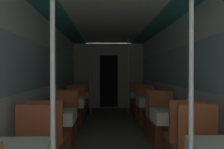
# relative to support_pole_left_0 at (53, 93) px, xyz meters

# --- Properties ---
(wall_left) EXTENTS (0.05, 10.32, 2.29)m
(wall_left) POSITION_rel_support_pole_left_0_xyz_m (-0.70, 2.80, 0.04)
(wall_left) COLOR silver
(wall_left) RESTS_ON ground_plane
(wall_right) EXTENTS (0.05, 10.32, 2.29)m
(wall_right) POSITION_rel_support_pole_left_0_xyz_m (1.81, 2.80, 0.04)
(wall_right) COLOR silver
(wall_right) RESTS_ON ground_plane
(ceiling_panel) EXTENTS (2.51, 10.32, 0.07)m
(ceiling_panel) POSITION_rel_support_pole_left_0_xyz_m (0.56, 2.80, 1.19)
(ceiling_panel) COLOR silver
(ceiling_panel) RESTS_ON wall_left
(bulkhead_far) EXTENTS (2.46, 0.09, 2.29)m
(bulkhead_far) POSITION_rel_support_pole_left_0_xyz_m (0.56, 6.90, -0.01)
(bulkhead_far) COLOR #A8A8A3
(bulkhead_far) RESTS_ON ground_plane
(support_pole_left_0) EXTENTS (0.04, 0.04, 2.29)m
(support_pole_left_0) POSITION_rel_support_pole_left_0_xyz_m (0.00, 0.00, 0.00)
(support_pole_left_0) COLOR silver
(support_pole_left_0) RESTS_ON ground_plane
(dining_table_left_1) EXTENTS (0.58, 0.58, 0.72)m
(dining_table_left_1) POSITION_rel_support_pole_left_0_xyz_m (-0.33, 1.81, -0.56)
(dining_table_left_1) COLOR #4C4C51
(dining_table_left_1) RESTS_ON ground_plane
(chair_left_far_1) EXTENTS (0.45, 0.45, 0.95)m
(chair_left_far_1) POSITION_rel_support_pole_left_0_xyz_m (-0.33, 2.35, -0.85)
(chair_left_far_1) COLOR brown
(chair_left_far_1) RESTS_ON ground_plane
(dining_table_left_2) EXTENTS (0.58, 0.58, 0.72)m
(dining_table_left_2) POSITION_rel_support_pole_left_0_xyz_m (-0.33, 3.61, -0.56)
(dining_table_left_2) COLOR #4C4C51
(dining_table_left_2) RESTS_ON ground_plane
(chair_left_near_2) EXTENTS (0.45, 0.45, 0.95)m
(chair_left_near_2) POSITION_rel_support_pole_left_0_xyz_m (-0.33, 3.07, -0.85)
(chair_left_near_2) COLOR brown
(chair_left_near_2) RESTS_ON ground_plane
(chair_left_far_2) EXTENTS (0.45, 0.45, 0.95)m
(chair_left_far_2) POSITION_rel_support_pole_left_0_xyz_m (-0.33, 4.16, -0.85)
(chair_left_far_2) COLOR brown
(chair_left_far_2) RESTS_ON ground_plane
(dining_table_left_3) EXTENTS (0.58, 0.58, 0.72)m
(dining_table_left_3) POSITION_rel_support_pole_left_0_xyz_m (-0.33, 5.42, -0.56)
(dining_table_left_3) COLOR #4C4C51
(dining_table_left_3) RESTS_ON ground_plane
(chair_left_near_3) EXTENTS (0.45, 0.45, 0.95)m
(chair_left_near_3) POSITION_rel_support_pole_left_0_xyz_m (-0.33, 4.88, -0.85)
(chair_left_near_3) COLOR brown
(chair_left_near_3) RESTS_ON ground_plane
(chair_left_far_3) EXTENTS (0.45, 0.45, 0.95)m
(chair_left_far_3) POSITION_rel_support_pole_left_0_xyz_m (-0.33, 5.96, -0.85)
(chair_left_far_3) COLOR brown
(chair_left_far_3) RESTS_ON ground_plane
(support_pole_left_3) EXTENTS (0.04, 0.04, 2.29)m
(support_pole_left_3) POSITION_rel_support_pole_left_0_xyz_m (0.00, 5.42, 0.00)
(support_pole_left_3) COLOR silver
(support_pole_left_3) RESTS_ON ground_plane
(support_pole_right_0) EXTENTS (0.04, 0.04, 2.29)m
(support_pole_right_0) POSITION_rel_support_pole_left_0_xyz_m (1.12, 0.00, 0.00)
(support_pole_right_0) COLOR silver
(support_pole_right_0) RESTS_ON ground_plane
(dining_table_right_1) EXTENTS (0.58, 0.58, 0.72)m
(dining_table_right_1) POSITION_rel_support_pole_left_0_xyz_m (1.45, 1.81, -0.56)
(dining_table_right_1) COLOR #4C4C51
(dining_table_right_1) RESTS_ON ground_plane
(chair_right_near_1) EXTENTS (0.45, 0.45, 0.95)m
(chair_right_near_1) POSITION_rel_support_pole_left_0_xyz_m (1.45, 1.26, -0.85)
(chair_right_near_1) COLOR brown
(chair_right_near_1) RESTS_ON ground_plane
(chair_right_far_1) EXTENTS (0.45, 0.45, 0.95)m
(chair_right_far_1) POSITION_rel_support_pole_left_0_xyz_m (1.45, 2.35, -0.85)
(chair_right_far_1) COLOR brown
(chair_right_far_1) RESTS_ON ground_plane
(dining_table_right_2) EXTENTS (0.58, 0.58, 0.72)m
(dining_table_right_2) POSITION_rel_support_pole_left_0_xyz_m (1.45, 3.61, -0.56)
(dining_table_right_2) COLOR #4C4C51
(dining_table_right_2) RESTS_ON ground_plane
(chair_right_near_2) EXTENTS (0.45, 0.45, 0.95)m
(chair_right_near_2) POSITION_rel_support_pole_left_0_xyz_m (1.45, 3.07, -0.85)
(chair_right_near_2) COLOR brown
(chair_right_near_2) RESTS_ON ground_plane
(chair_right_far_2) EXTENTS (0.45, 0.45, 0.95)m
(chair_right_far_2) POSITION_rel_support_pole_left_0_xyz_m (1.45, 4.16, -0.85)
(chair_right_far_2) COLOR brown
(chair_right_far_2) RESTS_ON ground_plane
(dining_table_right_3) EXTENTS (0.58, 0.58, 0.72)m
(dining_table_right_3) POSITION_rel_support_pole_left_0_xyz_m (1.45, 5.42, -0.56)
(dining_table_right_3) COLOR #4C4C51
(dining_table_right_3) RESTS_ON ground_plane
(chair_right_near_3) EXTENTS (0.45, 0.45, 0.95)m
(chair_right_near_3) POSITION_rel_support_pole_left_0_xyz_m (1.45, 4.88, -0.85)
(chair_right_near_3) COLOR brown
(chair_right_near_3) RESTS_ON ground_plane
(chair_right_far_3) EXTENTS (0.45, 0.45, 0.95)m
(chair_right_far_3) POSITION_rel_support_pole_left_0_xyz_m (1.45, 5.96, -0.85)
(chair_right_far_3) COLOR brown
(chair_right_far_3) RESTS_ON ground_plane
(support_pole_right_3) EXTENTS (0.04, 0.04, 2.29)m
(support_pole_right_3) POSITION_rel_support_pole_left_0_xyz_m (1.12, 5.42, 0.00)
(support_pole_right_3) COLOR silver
(support_pole_right_3) RESTS_ON ground_plane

